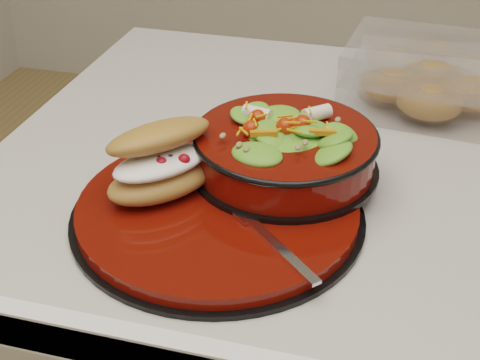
% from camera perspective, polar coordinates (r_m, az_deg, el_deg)
% --- Properties ---
extents(dinner_plate, '(0.32, 0.32, 0.02)m').
position_cam_1_polar(dinner_plate, '(0.73, -1.87, -2.59)').
color(dinner_plate, black).
rests_on(dinner_plate, island_counter).
extents(salad_bowl, '(0.22, 0.22, 0.09)m').
position_cam_1_polar(salad_bowl, '(0.77, 3.88, 3.07)').
color(salad_bowl, black).
rests_on(salad_bowl, dinner_plate).
extents(croissant, '(0.14, 0.16, 0.08)m').
position_cam_1_polar(croissant, '(0.73, -6.60, 1.56)').
color(croissant, '#BB7739').
rests_on(croissant, dinner_plate).
extents(fork, '(0.12, 0.11, 0.00)m').
position_cam_1_polar(fork, '(0.67, 2.52, -5.01)').
color(fork, silver).
rests_on(fork, dinner_plate).
extents(pastry_box, '(0.25, 0.19, 0.09)m').
position_cam_1_polar(pastry_box, '(0.99, 16.06, 8.19)').
color(pastry_box, white).
rests_on(pastry_box, island_counter).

